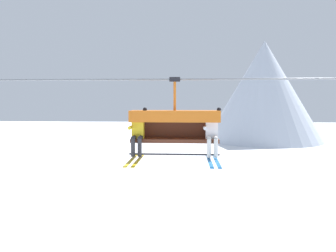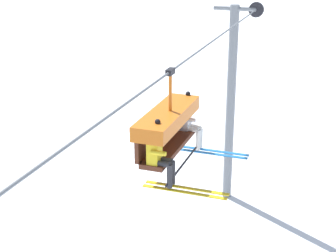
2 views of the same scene
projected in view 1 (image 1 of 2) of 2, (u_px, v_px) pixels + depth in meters
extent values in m
cone|color=silver|center=(264.00, 91.00, 58.99)|extent=(20.75, 20.75, 17.85)
cylinder|color=slate|center=(204.00, 79.00, 8.62)|extent=(19.77, 0.05, 0.05)
cube|color=#512819|center=(175.00, 140.00, 8.79)|extent=(2.35, 0.48, 0.10)
cube|color=#512819|center=(175.00, 129.00, 9.05)|extent=(2.35, 0.08, 0.45)
cube|color=#D16619|center=(175.00, 116.00, 8.80)|extent=(2.40, 0.68, 0.30)
cylinder|color=black|center=(174.00, 154.00, 8.50)|extent=(2.35, 0.04, 0.04)
cylinder|color=#D16619|center=(175.00, 96.00, 8.70)|extent=(0.07, 0.07, 0.78)
cube|color=black|center=(175.00, 79.00, 8.67)|extent=(0.28, 0.12, 0.12)
cube|color=yellow|center=(138.00, 129.00, 8.81)|extent=(0.32, 0.22, 0.52)
sphere|color=black|center=(138.00, 115.00, 8.78)|extent=(0.22, 0.22, 0.22)
ellipsoid|color=black|center=(137.00, 116.00, 8.68)|extent=(0.17, 0.04, 0.08)
cylinder|color=#2D2D33|center=(134.00, 137.00, 8.66)|extent=(0.11, 0.34, 0.11)
cylinder|color=#2D2D33|center=(141.00, 138.00, 8.65)|extent=(0.11, 0.34, 0.11)
cylinder|color=#2D2D33|center=(133.00, 147.00, 8.51)|extent=(0.11, 0.11, 0.48)
cylinder|color=#2D2D33|center=(140.00, 147.00, 8.50)|extent=(0.11, 0.11, 0.48)
cube|color=gold|center=(131.00, 160.00, 8.24)|extent=(0.09, 1.70, 0.02)
cube|color=gold|center=(138.00, 161.00, 8.23)|extent=(0.09, 1.70, 0.02)
cylinder|color=yellow|center=(130.00, 128.00, 8.67)|extent=(0.09, 0.30, 0.09)
cylinder|color=yellow|center=(145.00, 116.00, 8.77)|extent=(0.09, 0.09, 0.30)
sphere|color=black|center=(145.00, 109.00, 8.76)|extent=(0.11, 0.11, 0.11)
cube|color=silver|center=(212.00, 129.00, 8.69)|extent=(0.32, 0.22, 0.52)
sphere|color=maroon|center=(212.00, 116.00, 8.66)|extent=(0.22, 0.22, 0.22)
ellipsoid|color=black|center=(212.00, 116.00, 8.56)|extent=(0.17, 0.04, 0.08)
cylinder|color=silver|center=(209.00, 138.00, 8.54)|extent=(0.11, 0.34, 0.11)
cylinder|color=silver|center=(215.00, 138.00, 8.53)|extent=(0.11, 0.34, 0.11)
cylinder|color=silver|center=(209.00, 148.00, 8.39)|extent=(0.11, 0.11, 0.48)
cylinder|color=silver|center=(216.00, 148.00, 8.38)|extent=(0.11, 0.11, 0.48)
cube|color=#1E6BB2|center=(210.00, 161.00, 8.12)|extent=(0.09, 1.70, 0.02)
cube|color=#1E6BB2|center=(217.00, 161.00, 8.11)|extent=(0.09, 1.70, 0.02)
cylinder|color=silver|center=(205.00, 128.00, 8.55)|extent=(0.09, 0.30, 0.09)
cylinder|color=silver|center=(219.00, 116.00, 8.65)|extent=(0.09, 0.09, 0.30)
sphere|color=black|center=(219.00, 110.00, 8.64)|extent=(0.11, 0.11, 0.11)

